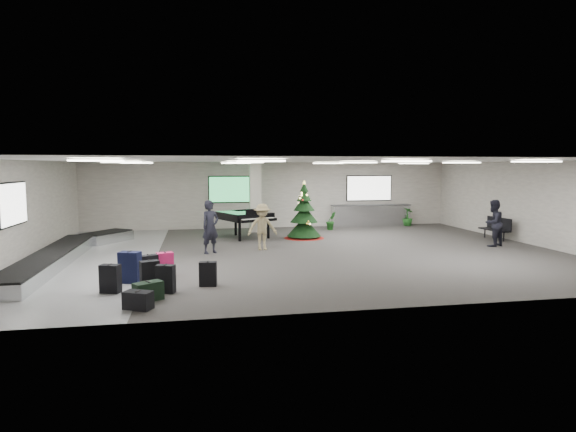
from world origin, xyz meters
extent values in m
plane|color=#363331|center=(0.00, 0.00, 0.00)|extent=(18.00, 18.00, 0.00)
cube|color=#9E9891|center=(0.00, 7.00, 1.60)|extent=(18.00, 0.02, 3.20)
cube|color=#9E9891|center=(0.00, -7.00, 1.60)|extent=(18.00, 0.02, 3.20)
cube|color=#9E9891|center=(-9.00, 0.00, 1.60)|extent=(0.02, 14.00, 3.20)
cube|color=#9E9891|center=(9.00, 0.00, 1.60)|extent=(0.02, 14.00, 3.20)
cube|color=silver|center=(0.00, 0.00, 3.20)|extent=(18.00, 14.00, 0.02)
cube|color=gray|center=(-7.00, 0.00, 0.00)|extent=(4.00, 14.00, 0.01)
cube|color=beige|center=(-1.00, 5.60, 1.60)|extent=(0.50, 0.50, 3.20)
cube|color=green|center=(-2.00, 6.95, 1.90)|extent=(2.20, 0.08, 1.30)
cube|color=white|center=(5.00, 6.95, 1.90)|extent=(2.40, 0.08, 1.30)
cube|color=white|center=(-8.95, -1.00, 1.90)|extent=(0.08, 2.10, 1.30)
cube|color=white|center=(-6.00, -4.00, 3.14)|extent=(1.20, 0.60, 0.04)
cube|color=white|center=(-6.00, 0.00, 3.14)|extent=(1.20, 0.60, 0.04)
cube|color=white|center=(-6.00, 4.00, 3.14)|extent=(1.20, 0.60, 0.04)
cube|color=white|center=(-2.00, -4.00, 3.14)|extent=(1.20, 0.60, 0.04)
cube|color=white|center=(-2.00, 0.00, 3.14)|extent=(1.20, 0.60, 0.04)
cube|color=white|center=(-2.00, 4.00, 3.14)|extent=(1.20, 0.60, 0.04)
cube|color=white|center=(2.00, -4.00, 3.14)|extent=(1.20, 0.60, 0.04)
cube|color=white|center=(2.00, 0.00, 3.14)|extent=(1.20, 0.60, 0.04)
cube|color=white|center=(2.00, 4.00, 3.14)|extent=(1.20, 0.60, 0.04)
cube|color=white|center=(6.00, -4.00, 3.14)|extent=(1.20, 0.60, 0.04)
cube|color=white|center=(6.00, 0.00, 3.14)|extent=(1.20, 0.60, 0.04)
cube|color=white|center=(6.00, 4.00, 3.14)|extent=(1.20, 0.60, 0.04)
cube|color=silver|center=(-8.00, -1.00, 0.19)|extent=(1.00, 8.00, 0.38)
cube|color=black|center=(-8.00, -1.00, 0.40)|extent=(0.95, 7.90, 0.05)
cube|color=silver|center=(-7.20, 3.60, 0.19)|extent=(1.97, 2.21, 0.38)
cube|color=black|center=(-7.20, 3.60, 0.40)|extent=(1.87, 2.10, 0.05)
cube|color=silver|center=(5.00, 6.65, 0.53)|extent=(4.00, 0.60, 1.05)
cube|color=#2D2E30|center=(5.00, 6.65, 1.06)|extent=(4.05, 0.65, 0.04)
cube|color=black|center=(-4.81, -4.31, 0.35)|extent=(0.50, 0.38, 0.69)
cube|color=black|center=(-4.81, -4.31, 0.70)|extent=(0.08, 0.15, 0.02)
cube|color=black|center=(-4.40, -4.80, 0.34)|extent=(0.48, 0.36, 0.67)
cube|color=black|center=(-4.40, -4.80, 0.68)|extent=(0.07, 0.14, 0.02)
cube|color=#DA1C60|center=(-4.52, -3.11, 0.34)|extent=(0.48, 0.36, 0.68)
cube|color=black|center=(-4.52, -3.11, 0.68)|extent=(0.07, 0.15, 0.02)
cube|color=black|center=(-4.92, -3.37, 0.33)|extent=(0.51, 0.41, 0.67)
cube|color=black|center=(-4.92, -3.37, 0.68)|extent=(0.09, 0.15, 0.02)
cube|color=black|center=(-5.36, -3.62, 0.41)|extent=(0.60, 0.46, 0.81)
cube|color=black|center=(-5.36, -3.62, 0.83)|extent=(0.09, 0.19, 0.02)
cube|color=black|center=(-5.69, -4.57, 0.34)|extent=(0.51, 0.38, 0.68)
cube|color=black|center=(-5.69, -4.57, 0.69)|extent=(0.08, 0.15, 0.02)
cube|color=black|center=(-4.75, -5.42, 0.21)|extent=(0.70, 0.61, 0.42)
cube|color=black|center=(-4.75, -5.42, 0.43)|extent=(0.13, 0.18, 0.02)
cube|color=black|center=(-3.40, -4.32, 0.31)|extent=(0.46, 0.29, 0.62)
cube|color=black|center=(-3.40, -4.32, 0.63)|extent=(0.05, 0.14, 0.02)
cube|color=black|center=(-4.89, -6.05, 0.19)|extent=(0.67, 0.55, 0.38)
cube|color=black|center=(-4.89, -6.05, 0.39)|extent=(0.11, 0.19, 0.02)
cone|color=maroon|center=(0.76, 3.20, 0.05)|extent=(1.70, 1.70, 0.11)
cylinder|color=#3F2819|center=(0.76, 3.20, 0.22)|extent=(0.11, 0.11, 0.45)
cone|color=black|center=(0.76, 3.20, 0.49)|extent=(1.43, 1.43, 0.81)
cone|color=black|center=(0.76, 3.20, 1.03)|extent=(1.17, 1.17, 0.72)
cone|color=black|center=(0.76, 3.20, 1.48)|extent=(0.90, 0.90, 0.63)
cone|color=black|center=(0.76, 3.20, 1.84)|extent=(0.63, 0.63, 0.54)
cone|color=black|center=(0.76, 3.20, 2.15)|extent=(0.36, 0.36, 0.40)
cone|color=#FFE566|center=(0.76, 3.20, 2.35)|extent=(0.14, 0.14, 0.16)
cube|color=black|center=(-1.67, 3.82, 0.93)|extent=(2.41, 2.53, 0.32)
cube|color=black|center=(-1.24, 2.84, 0.84)|extent=(1.64, 0.98, 0.11)
cube|color=white|center=(-1.22, 2.80, 0.91)|extent=(1.41, 0.74, 0.02)
cube|color=black|center=(-1.35, 3.09, 1.16)|extent=(0.74, 0.35, 0.25)
cylinder|color=black|center=(-1.97, 2.82, 0.39)|extent=(0.11, 0.11, 0.77)
cylinder|color=black|center=(-0.73, 3.37, 0.39)|extent=(0.11, 0.11, 0.77)
cylinder|color=black|center=(-2.00, 4.55, 0.39)|extent=(0.11, 0.11, 0.77)
cube|color=black|center=(8.39, 1.36, 0.40)|extent=(0.59, 1.47, 0.06)
cylinder|color=black|center=(8.39, 0.78, 0.19)|extent=(0.06, 0.06, 0.38)
cylinder|color=black|center=(8.39, 1.93, 0.19)|extent=(0.06, 0.06, 0.38)
cube|color=black|center=(8.61, 1.36, 0.67)|extent=(0.16, 1.44, 0.48)
imported|color=black|center=(-3.20, 0.31, 0.92)|extent=(0.80, 0.74, 1.84)
imported|color=#8F7F58|center=(-1.34, 0.68, 0.83)|extent=(1.12, 0.69, 1.67)
imported|color=black|center=(7.29, -0.19, 0.88)|extent=(1.05, 0.96, 1.76)
imported|color=#194315|center=(2.60, 5.54, 0.44)|extent=(0.57, 0.51, 0.88)
imported|color=#194315|center=(6.86, 6.34, 0.46)|extent=(0.72, 0.72, 0.91)
camera|label=1|loc=(-3.63, -16.35, 2.99)|focal=30.00mm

